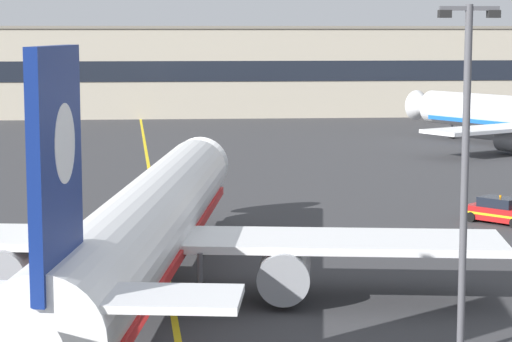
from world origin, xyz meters
The scene contains 5 objects.
taxiway_centreline centered at (0.00, 30.00, 0.00)m, with size 0.30×180.00×0.01m, color yellow.
airliner_foreground centered at (-0.35, 11.77, 3.37)m, with size 32.36×41.42×11.65m.
apron_lamp_post centered at (11.48, 2.63, 6.82)m, with size 2.24×0.90×13.03m.
service_car_second centered at (21.51, 28.84, 0.77)m, with size 4.13×4.34×1.79m.
terminal_building centered at (9.31, 114.98, 6.38)m, with size 138.95×12.40×12.74m.
Camera 1 is at (0.57, -34.41, 12.08)m, focal length 73.07 mm.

